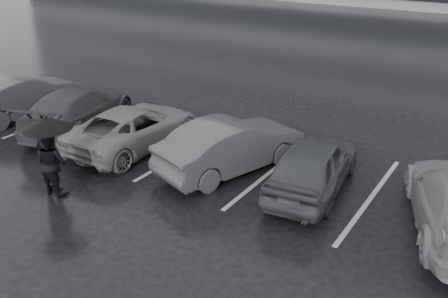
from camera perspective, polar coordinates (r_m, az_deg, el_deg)
ground at (r=12.27m, az=-2.56°, el=-6.29°), size 160.00×160.00×0.00m
car_main at (r=12.81m, az=10.14°, el=-1.80°), size 2.13×4.24×1.39m
car_west_a at (r=13.68m, az=0.89°, el=0.43°), size 2.85×4.66×1.45m
car_west_b at (r=15.45m, az=-10.23°, el=2.50°), size 2.14×4.61×1.28m
car_west_c at (r=17.33m, az=-16.31°, el=4.47°), size 3.15×5.16×1.40m
car_west_d at (r=19.23m, az=-22.23°, el=5.63°), size 1.67×4.49×1.46m
pedestrian_left at (r=13.24m, az=-19.39°, el=-0.91°), size 0.75×0.57×1.83m
pedestrian_right at (r=13.11m, az=-19.11°, el=-1.51°), size 0.83×0.65×1.67m
umbrella at (r=12.82m, az=-19.59°, el=2.81°), size 1.20×1.20×2.04m
stall_stripes at (r=14.51m, az=0.47°, el=-1.27°), size 19.72×5.00×0.00m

